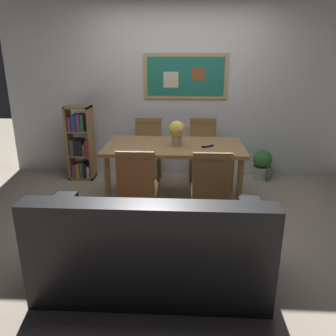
% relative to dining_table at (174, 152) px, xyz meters
% --- Properties ---
extents(ground_plane, '(12.00, 12.00, 0.00)m').
position_rel_dining_table_xyz_m(ground_plane, '(0.03, -0.53, -0.66)').
color(ground_plane, tan).
extents(wall_back_with_painting, '(5.20, 0.14, 2.60)m').
position_rel_dining_table_xyz_m(wall_back_with_painting, '(0.03, 1.14, 0.65)').
color(wall_back_with_painting, silver).
rests_on(wall_back_with_painting, ground_plane).
extents(dining_table, '(1.68, 0.90, 0.75)m').
position_rel_dining_table_xyz_m(dining_table, '(0.00, 0.00, 0.00)').
color(dining_table, '#9E7042').
rests_on(dining_table, ground_plane).
extents(dining_chair_far_left, '(0.40, 0.41, 0.91)m').
position_rel_dining_table_xyz_m(dining_chair_far_left, '(-0.41, 0.75, -0.12)').
color(dining_chair_far_left, '#9E7042').
rests_on(dining_chair_far_left, ground_plane).
extents(dining_chair_far_right, '(0.40, 0.41, 0.91)m').
position_rel_dining_table_xyz_m(dining_chair_far_right, '(0.38, 0.79, -0.12)').
color(dining_chair_far_right, '#9E7042').
rests_on(dining_chair_far_right, ground_plane).
extents(dining_chair_near_left, '(0.40, 0.41, 0.91)m').
position_rel_dining_table_xyz_m(dining_chair_near_left, '(-0.35, -0.78, -0.12)').
color(dining_chair_near_left, '#9E7042').
rests_on(dining_chair_near_left, ground_plane).
extents(dining_chair_near_right, '(0.40, 0.41, 0.91)m').
position_rel_dining_table_xyz_m(dining_chair_near_right, '(0.40, -0.79, -0.12)').
color(dining_chair_near_right, '#9E7042').
rests_on(dining_chair_near_right, ground_plane).
extents(leather_couch, '(1.80, 0.84, 0.84)m').
position_rel_dining_table_xyz_m(leather_couch, '(-0.12, -1.67, -0.35)').
color(leather_couch, black).
rests_on(leather_couch, ground_plane).
extents(bookshelf, '(0.36, 0.28, 1.09)m').
position_rel_dining_table_xyz_m(bookshelf, '(-1.42, 0.78, -0.14)').
color(bookshelf, '#9E7042').
rests_on(bookshelf, ground_plane).
extents(potted_ivy, '(0.28, 0.30, 0.45)m').
position_rel_dining_table_xyz_m(potted_ivy, '(1.29, 0.90, -0.43)').
color(potted_ivy, '#B2ADA3').
rests_on(potted_ivy, ground_plane).
extents(flower_vase, '(0.21, 0.20, 0.30)m').
position_rel_dining_table_xyz_m(flower_vase, '(0.03, -0.02, 0.27)').
color(flower_vase, tan).
rests_on(flower_vase, dining_table).
extents(tv_remote, '(0.15, 0.13, 0.02)m').
position_rel_dining_table_xyz_m(tv_remote, '(0.40, -0.07, 0.10)').
color(tv_remote, black).
rests_on(tv_remote, dining_table).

